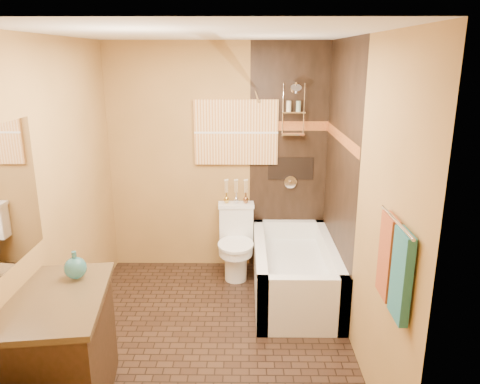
{
  "coord_description": "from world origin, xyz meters",
  "views": [
    {
      "loc": [
        0.29,
        -3.53,
        2.35
      ],
      "look_at": [
        0.25,
        0.4,
        1.2
      ],
      "focal_mm": 35.0,
      "sensor_mm": 36.0,
      "label": 1
    }
  ],
  "objects_px": {
    "bathtub": "(295,275)",
    "sunset_painting": "(236,132)",
    "vanity": "(62,353)",
    "toilet": "(236,242)"
  },
  "relations": [
    {
      "from": "bathtub",
      "to": "vanity",
      "type": "xyz_separation_m",
      "value": [
        -1.72,
        -1.6,
        0.21
      ]
    },
    {
      "from": "toilet",
      "to": "vanity",
      "type": "height_order",
      "value": "vanity"
    },
    {
      "from": "sunset_painting",
      "to": "bathtub",
      "type": "bearing_deg",
      "value": -50.39
    },
    {
      "from": "sunset_painting",
      "to": "toilet",
      "type": "distance_m",
      "value": 1.19
    },
    {
      "from": "bathtub",
      "to": "sunset_painting",
      "type": "bearing_deg",
      "value": 129.61
    },
    {
      "from": "sunset_painting",
      "to": "toilet",
      "type": "xyz_separation_m",
      "value": [
        0.0,
        -0.26,
        -1.16
      ]
    },
    {
      "from": "bathtub",
      "to": "vanity",
      "type": "bearing_deg",
      "value": -137.18
    },
    {
      "from": "vanity",
      "to": "sunset_painting",
      "type": "bearing_deg",
      "value": 56.68
    },
    {
      "from": "bathtub",
      "to": "vanity",
      "type": "distance_m",
      "value": 2.36
    },
    {
      "from": "toilet",
      "to": "vanity",
      "type": "xyz_separation_m",
      "value": [
        -1.12,
        -2.06,
        0.04
      ]
    }
  ]
}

